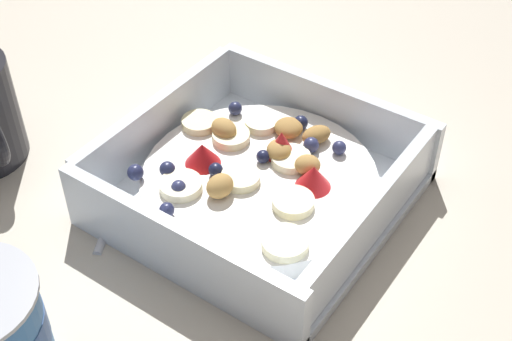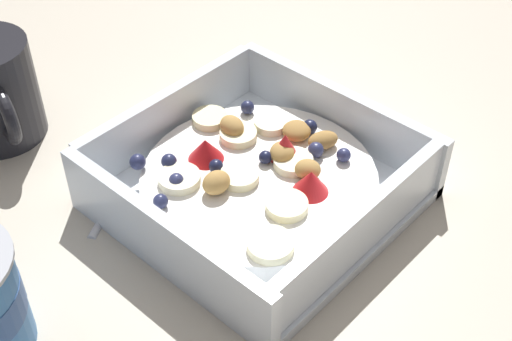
# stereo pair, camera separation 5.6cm
# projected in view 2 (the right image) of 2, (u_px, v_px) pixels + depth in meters

# --- Properties ---
(ground_plane) EXTENTS (2.40, 2.40, 0.00)m
(ground_plane) POSITION_uv_depth(u_px,v_px,m) (248.00, 209.00, 0.57)
(ground_plane) COLOR beige
(fruit_bowl) EXTENTS (0.21, 0.21, 0.06)m
(fruit_bowl) POSITION_uv_depth(u_px,v_px,m) (256.00, 180.00, 0.57)
(fruit_bowl) COLOR white
(fruit_bowl) RESTS_ON ground
(spoon) EXTENTS (0.10, 0.16, 0.01)m
(spoon) POSITION_uv_depth(u_px,v_px,m) (148.00, 137.00, 0.63)
(spoon) COLOR silver
(spoon) RESTS_ON ground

